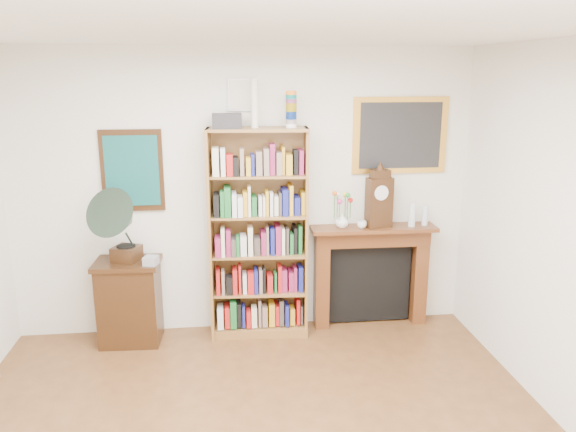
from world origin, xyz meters
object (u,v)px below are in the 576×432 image
Objects in this scene: bookshelf at (259,222)px; side_cabinet at (130,302)px; fireplace at (371,267)px; flower_vase at (342,221)px; teacup at (362,225)px; bottle_right at (425,215)px; mantel_clock at (379,200)px; gramophone at (122,221)px; cd_stack at (151,261)px; bottle_left at (412,215)px.

side_cabinet is at bearing -173.84° from bookshelf.
bookshelf reaches higher than side_cabinet.
fireplace is 0.61m from flower_vase.
bookshelf is at bearing 5.00° from side_cabinet.
bottle_right is (0.65, 0.04, 0.06)m from teacup.
side_cabinet is 2.62m from mantel_clock.
gramophone reaches higher than cd_stack.
gramophone is at bearing -168.75° from bookshelf.
flower_vase is 0.59× the size of bottle_left.
cd_stack is 2.57m from bottle_left.
gramophone reaches higher than side_cabinet.
bottle_right is at bearing 25.46° from gramophone.
bottle_right reaches higher than cd_stack.
bookshelf is 2.87× the size of side_cabinet.
mantel_clock is (2.45, 0.08, 0.93)m from side_cabinet.
bottle_right is (0.48, 0.01, -0.18)m from mantel_clock.
cd_stack is at bearing -175.38° from bottle_right.
mantel_clock is at bearing 5.25° from bookshelf.
teacup reaches higher than fireplace.
bookshelf reaches higher than fireplace.
gramophone is at bearing 172.54° from mantel_clock.
mantel_clock is at bearing -178.96° from bottle_right.
bookshelf reaches higher than gramophone.
bookshelf reaches higher than bottle_right.
gramophone reaches higher than flower_vase.
teacup is (-0.13, -0.10, 0.48)m from fireplace.
mantel_clock is at bearing -57.19° from fireplace.
mantel_clock is at bearing 176.75° from bottle_left.
bookshelf is at bearing 169.45° from mantel_clock.
gramophone is at bearing -174.29° from flower_vase.
bottle_left is at bearing 4.26° from cd_stack.
cd_stack is at bearing -166.06° from bookshelf.
bottle_left is (0.51, 0.01, 0.08)m from teacup.
cd_stack is at bearing 17.36° from gramophone.
flower_vase reaches higher than cd_stack.
bookshelf reaches higher than flower_vase.
bottle_left is at bearing -168.95° from bottle_right.
mantel_clock reaches higher than fireplace.
side_cabinet is 2.21m from flower_vase.
mantel_clock reaches higher than flower_vase.
gramophone is 3.75× the size of bottle_right.
fireplace is 1.68× the size of gramophone.
flower_vase is 0.20m from teacup.
bottle_right is at bearing -0.59° from flower_vase.
side_cabinet is (-1.26, -0.05, -0.74)m from bookshelf.
teacup is at bearing 4.95° from cd_stack.
side_cabinet is 6.88× the size of cd_stack.
side_cabinet is 3.02m from bottle_right.
bookshelf is at bearing -176.82° from flower_vase.
cd_stack is (-2.16, -0.28, 0.25)m from fireplace.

